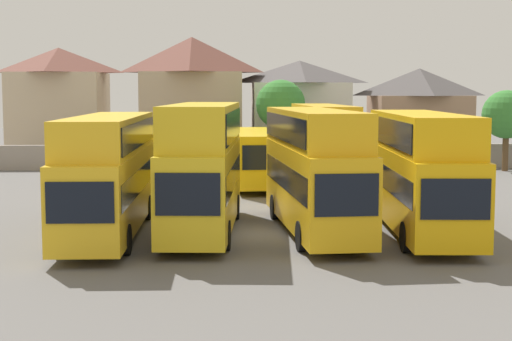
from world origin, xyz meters
name	(u,v)px	position (x,y,z in m)	size (l,w,h in m)	color
ground	(246,181)	(0.00, 18.00, 0.00)	(140.00, 140.00, 0.00)	#605E5B
depot_boundary_wall	(242,157)	(0.00, 25.55, 0.90)	(56.00, 0.50, 1.80)	gray
bus_1	(109,168)	(-5.97, -0.01, 2.68)	(2.61, 12.07, 4.73)	gold
bus_2	(203,161)	(-2.24, 0.35, 2.92)	(3.20, 11.17, 5.19)	gold
bus_3	(314,164)	(2.21, 0.19, 2.80)	(3.22, 11.53, 4.97)	gold
bus_4	(421,166)	(6.43, -0.27, 2.73)	(3.20, 11.46, 4.84)	#EDAE0D
bus_5	(180,154)	(-3.97, 15.41, 1.97)	(2.68, 10.60, 3.44)	#EFB70A
bus_6	(254,155)	(0.44, 15.76, 1.88)	(3.13, 10.91, 3.29)	gold
bus_7	(324,140)	(4.62, 15.67, 2.74)	(2.97, 11.58, 4.85)	gold
house_terrace_left	(60,103)	(-14.88, 34.28, 4.68)	(7.61, 7.83, 9.21)	#C6B293
house_terrace_centre	(192,98)	(-3.91, 33.34, 5.12)	(8.37, 8.13, 10.05)	tan
house_terrace_right	(299,109)	(4.99, 34.07, 4.16)	(8.20, 7.03, 8.17)	silver
house_terrace_far_right	(419,113)	(15.09, 34.14, 3.85)	(8.05, 6.76, 7.55)	#9E7A60
tree_left_of_lot	(281,105)	(2.96, 28.05, 4.63)	(3.75, 3.75, 6.53)	brown
tree_behind_wall	(507,115)	(18.68, 23.55, 4.00)	(3.45, 3.45, 5.75)	brown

